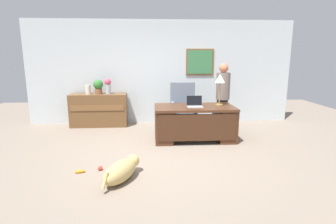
{
  "coord_description": "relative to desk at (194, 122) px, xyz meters",
  "views": [
    {
      "loc": [
        -0.27,
        -4.54,
        1.77
      ],
      "look_at": [
        0.04,
        0.3,
        0.75
      ],
      "focal_mm": 28.36,
      "sensor_mm": 36.0,
      "label": 1
    }
  ],
  "objects": [
    {
      "name": "ground_plane",
      "position": [
        -0.64,
        -0.91,
        -0.4
      ],
      "size": [
        12.0,
        12.0,
        0.0
      ],
      "primitive_type": "plane",
      "color": "gray"
    },
    {
      "name": "back_wall",
      "position": [
        -0.64,
        1.69,
        0.96
      ],
      "size": [
        7.0,
        0.16,
        2.7
      ],
      "color": "silver",
      "rests_on": "ground_plane"
    },
    {
      "name": "desk",
      "position": [
        0.0,
        0.0,
        0.0
      ],
      "size": [
        1.68,
        0.89,
        0.73
      ],
      "color": "#4C2B19",
      "rests_on": "ground_plane"
    },
    {
      "name": "credenza",
      "position": [
        -2.26,
        1.34,
        0.02
      ],
      "size": [
        1.43,
        0.5,
        0.83
      ],
      "color": "brown",
      "rests_on": "ground_plane"
    },
    {
      "name": "armchair",
      "position": [
        -0.14,
        0.87,
        0.11
      ],
      "size": [
        0.6,
        0.59,
        1.15
      ],
      "color": "slate",
      "rests_on": "ground_plane"
    },
    {
      "name": "person_standing",
      "position": [
        0.77,
        0.65,
        0.43
      ],
      "size": [
        0.32,
        0.32,
        1.62
      ],
      "color": "#262323",
      "rests_on": "ground_plane"
    },
    {
      "name": "dog_lying",
      "position": [
        -1.36,
        -1.84,
        -0.24
      ],
      "size": [
        0.59,
        0.79,
        0.3
      ],
      "color": "tan",
      "rests_on": "ground_plane"
    },
    {
      "name": "laptop",
      "position": [
        -0.01,
        -0.02,
        0.39
      ],
      "size": [
        0.32,
        0.22,
        0.22
      ],
      "color": "#B2B5BA",
      "rests_on": "desk"
    },
    {
      "name": "desk_lamp",
      "position": [
        0.55,
        0.12,
        0.87
      ],
      "size": [
        0.22,
        0.22,
        0.67
      ],
      "color": "#9E8447",
      "rests_on": "desk"
    },
    {
      "name": "vase_with_flowers",
      "position": [
        -2.01,
        1.34,
        0.66
      ],
      "size": [
        0.17,
        0.17,
        0.39
      ],
      "color": "#B2B8C1",
      "rests_on": "credenza"
    },
    {
      "name": "vase_empty",
      "position": [
        -2.51,
        1.34,
        0.55
      ],
      "size": [
        0.13,
        0.13,
        0.23
      ],
      "primitive_type": "cylinder",
      "color": "silver",
      "rests_on": "credenza"
    },
    {
      "name": "potted_plant",
      "position": [
        -2.25,
        1.34,
        0.63
      ],
      "size": [
        0.24,
        0.24,
        0.36
      ],
      "color": "brown",
      "rests_on": "credenza"
    },
    {
      "name": "dog_toy_ball",
      "position": [
        -1.74,
        -1.47,
        -0.36
      ],
      "size": [
        0.07,
        0.07,
        0.07
      ],
      "primitive_type": "sphere",
      "color": "#E53F33",
      "rests_on": "ground_plane"
    },
    {
      "name": "dog_toy_bone",
      "position": [
        -2.03,
        -1.55,
        -0.37
      ],
      "size": [
        0.17,
        0.08,
        0.05
      ],
      "primitive_type": "ellipsoid",
      "rotation": [
        0.0,
        0.0,
        3.33
      ],
      "color": "orange",
      "rests_on": "ground_plane"
    }
  ]
}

